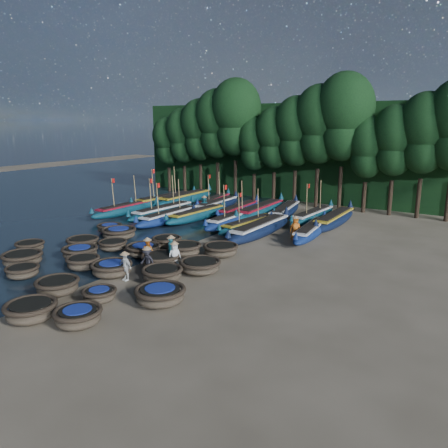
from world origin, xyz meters
The scene contains 61 objects.
ground centered at (0.00, 0.00, 0.00)m, with size 120.00×120.00×0.00m, color gray.
foliage_wall centered at (0.00, 23.50, 5.00)m, with size 40.00×3.00×10.00m, color black.
coracle_3 centered at (1.41, -10.24, 0.48)m, with size 2.67×2.67×0.84m.
coracle_4 centered at (3.47, -9.50, 0.45)m, with size 2.42×2.42×0.77m.
coracle_5 centered at (-5.42, -6.17, 0.47)m, with size 2.73×2.73×0.83m.
coracle_6 centered at (-3.63, -7.34, 0.39)m, with size 1.95×1.95×0.68m.
coracle_7 centered at (-0.09, -7.80, 0.45)m, with size 2.36×2.36×0.79m.
coracle_8 centered at (2.31, -7.33, 0.38)m, with size 1.92×1.92×0.65m.
coracle_9 centered at (4.88, -6.01, 0.48)m, with size 2.86×2.86×0.84m.
coracle_10 centered at (-7.54, -4.26, 0.41)m, with size 2.05×2.05×0.71m.
coracle_11 centered at (-3.73, -3.44, 0.44)m, with size 2.46×2.46×0.76m.
coracle_12 centered at (-1.98, -4.67, 0.44)m, with size 2.13×2.13×0.77m.
coracle_13 centered at (0.21, -4.57, 0.46)m, with size 2.40×2.40×0.79m.
coracle_14 centered at (3.09, -3.77, 0.46)m, with size 2.62×2.62×0.80m.
coracle_15 centered at (-5.35, -1.87, 0.43)m, with size 2.59×2.59×0.75m.
coracle_16 centered at (-3.37, -1.10, 0.38)m, with size 2.27×2.27×0.67m.
coracle_17 centered at (-0.80, -1.01, 0.44)m, with size 2.21×2.21×0.76m.
coracle_18 centered at (1.39, -1.93, 0.44)m, with size 2.79×2.79×0.77m.
coracle_19 centered at (3.97, -1.58, 0.43)m, with size 2.41×2.41×0.76m.
coracle_20 centered at (-7.07, 2.10, 0.37)m, with size 2.21×2.21×0.64m.
coracle_21 centered at (-5.01, 1.04, 0.48)m, with size 2.99×2.99×0.83m.
coracle_22 centered at (-0.73, 1.18, 0.45)m, with size 2.32×2.32×0.79m.
coracle_23 centered at (1.36, 0.37, 0.48)m, with size 2.15×2.15×0.84m.
coracle_24 centered at (3.26, 1.58, 0.45)m, with size 2.61×2.61×0.79m.
long_boat_1 centered at (-10.63, 7.34, 0.55)m, with size 1.44×8.12×3.45m.
long_boat_2 centered at (-6.96, 8.17, 0.57)m, with size 1.83×8.51×3.62m.
long_boat_3 centered at (-5.26, 6.97, 0.56)m, with size 1.48×8.31×3.53m.
long_boat_4 centered at (-3.82, 8.86, 0.53)m, with size 1.90×7.92×1.40m.
long_boat_5 centered at (-0.32, 8.96, 0.56)m, with size 1.50×8.31×3.53m.
long_boat_6 centered at (1.52, 8.22, 0.50)m, with size 2.15×7.38×3.15m.
long_boat_7 centered at (3.11, 7.10, 0.61)m, with size 1.74×9.09×1.60m.
long_boat_8 centered at (6.31, 8.92, 0.52)m, with size 2.13×7.75×1.37m.
long_boat_9 centered at (-10.31, 12.42, 0.60)m, with size 2.44×8.93×3.81m.
long_boat_10 centered at (-9.23, 14.26, 0.61)m, with size 1.63×9.10×1.60m.
long_boat_11 centered at (-6.00, 14.64, 0.53)m, with size 2.67×7.76×3.34m.
long_boat_12 centered at (-4.75, 13.22, 0.54)m, with size 1.79×8.07×1.42m.
long_boat_13 centered at (-1.92, 12.52, 0.53)m, with size 1.74×7.87×1.39m.
long_boat_14 centered at (0.05, 12.97, 0.62)m, with size 1.85×9.18×1.62m.
long_boat_15 centered at (1.88, 13.93, 0.56)m, with size 2.78×8.24×1.47m.
long_boat_16 centered at (4.56, 13.64, 0.54)m, with size 1.86×8.01×3.41m.
long_boat_17 centered at (6.61, 13.06, 0.59)m, with size 1.57×8.79×1.55m.
fisherman_0 centered at (2.24, -1.68, 0.83)m, with size 0.79×0.89×1.73m.
fisherman_1 centered at (1.58, -1.16, 0.93)m, with size 0.52×0.61×1.86m.
fisherman_2 centered at (0.36, -1.84, 0.81)m, with size 0.80×0.66×1.70m.
fisherman_3 centered at (1.62, -3.27, 0.81)m, with size 1.01×0.61×1.72m.
fisherman_4 centered at (1.25, -4.56, 0.83)m, with size 0.91×0.52×1.70m.
fisherman_5 centered at (-4.90, 11.45, 0.83)m, with size 1.49×1.19×1.79m.
fisherman_6 centered at (5.58, 7.72, 0.89)m, with size 0.96×0.92×1.86m.
tree_0 centered at (-16.00, 20.00, 5.97)m, with size 3.68×3.68×8.68m.
tree_1 centered at (-13.70, 20.00, 6.65)m, with size 4.09×4.09×9.65m.
tree_2 centered at (-11.40, 20.00, 7.32)m, with size 4.51×4.51×10.63m.
tree_3 centered at (-9.10, 20.00, 8.00)m, with size 4.92×4.92×11.60m.
tree_4 centered at (-6.80, 20.00, 8.67)m, with size 5.34×5.34×12.58m.
tree_5 centered at (-4.50, 20.00, 5.97)m, with size 3.68×3.68×8.68m.
tree_6 centered at (-2.20, 20.00, 6.65)m, with size 4.09×4.09×9.65m.
tree_7 centered at (0.10, 20.00, 7.32)m, with size 4.51×4.51×10.63m.
tree_8 centered at (2.40, 20.00, 8.00)m, with size 4.92×4.92×11.60m.
tree_9 centered at (4.70, 20.00, 8.67)m, with size 5.34×5.34×12.58m.
tree_10 centered at (7.00, 20.00, 5.97)m, with size 3.68×3.68×8.68m.
tree_11 centered at (9.30, 20.00, 6.65)m, with size 4.09×4.09×9.65m.
tree_12 centered at (11.60, 20.00, 7.32)m, with size 4.51×4.51×10.63m.
Camera 1 is at (17.42, -20.19, 8.27)m, focal length 35.00 mm.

